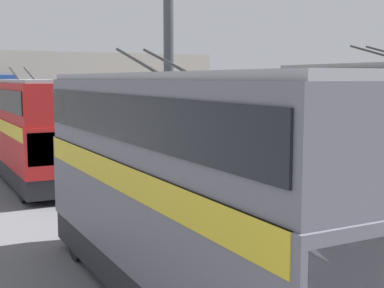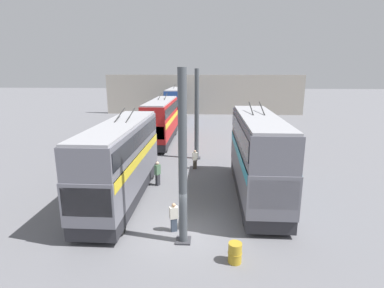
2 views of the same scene
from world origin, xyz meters
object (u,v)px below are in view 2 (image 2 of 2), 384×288
(bus_right_near, at_px, (121,157))
(person_aisle_midway, at_px, (195,159))
(person_by_right_row, at_px, (158,173))
(bus_right_mid, at_px, (161,119))
(oil_drum, at_px, (235,253))
(bus_right_far, at_px, (176,103))
(person_aisle_foreground, at_px, (174,217))
(bus_left_near, at_px, (258,152))

(bus_right_near, distance_m, person_aisle_midway, 7.88)
(person_by_right_row, bearing_deg, bus_right_mid, 129.52)
(person_by_right_row, relative_size, oil_drum, 1.95)
(bus_right_far, relative_size, person_aisle_midway, 6.14)
(bus_right_far, height_order, person_aisle_foreground, bus_right_far)
(person_aisle_midway, distance_m, oil_drum, 12.60)
(oil_drum, bearing_deg, bus_right_near, 47.51)
(person_by_right_row, xyz_separation_m, oil_drum, (-8.52, -4.79, -0.49))
(bus_right_near, distance_m, person_aisle_foreground, 5.54)
(bus_left_near, relative_size, person_by_right_row, 6.02)
(bus_right_far, xyz_separation_m, person_aisle_midway, (-23.67, -4.23, -2.09))
(bus_right_mid, bearing_deg, person_by_right_row, -172.18)
(bus_left_near, xyz_separation_m, person_aisle_midway, (5.28, 4.23, -2.15))
(oil_drum, bearing_deg, bus_right_mid, 17.01)
(bus_right_mid, relative_size, bus_right_far, 1.12)
(person_aisle_midway, distance_m, person_by_right_row, 4.57)
(bus_right_near, relative_size, bus_right_far, 1.10)
(bus_right_far, height_order, person_aisle_midway, bus_right_far)
(person_by_right_row, xyz_separation_m, person_aisle_foreground, (-6.14, -1.89, -0.14))
(person_aisle_midway, bearing_deg, person_aisle_foreground, -15.57)
(person_by_right_row, relative_size, person_aisle_foreground, 1.15)
(bus_left_near, bearing_deg, bus_right_far, 16.29)
(person_aisle_foreground, bearing_deg, person_by_right_row, -2.98)
(bus_left_near, xyz_separation_m, bus_right_mid, (14.40, 8.46, -0.28))
(bus_right_near, distance_m, oil_drum, 9.22)
(person_by_right_row, distance_m, oil_drum, 9.79)
(bus_right_mid, height_order, person_aisle_foreground, bus_right_mid)
(bus_right_far, bearing_deg, person_aisle_midway, -169.86)
(person_by_right_row, bearing_deg, person_aisle_midway, 89.24)
(bus_left_near, relative_size, bus_right_far, 1.08)
(bus_right_mid, height_order, person_by_right_row, bus_right_mid)
(bus_left_near, relative_size, bus_right_mid, 0.96)
(bus_right_near, xyz_separation_m, bus_right_far, (30.01, 0.00, 0.14))
(bus_right_far, bearing_deg, person_by_right_row, -176.30)
(bus_right_mid, xyz_separation_m, person_aisle_midway, (-9.12, -4.23, -1.87))
(person_aisle_midway, relative_size, person_aisle_foreground, 1.05)
(bus_left_near, bearing_deg, person_aisle_midway, 38.70)
(bus_right_mid, height_order, person_aisle_midway, bus_right_mid)
(bus_right_mid, bearing_deg, person_aisle_foreground, -169.13)
(bus_left_near, distance_m, bus_right_near, 8.53)
(bus_left_near, relative_size, bus_right_near, 0.98)
(bus_right_far, xyz_separation_m, person_by_right_row, (-27.52, -1.78, -2.00))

